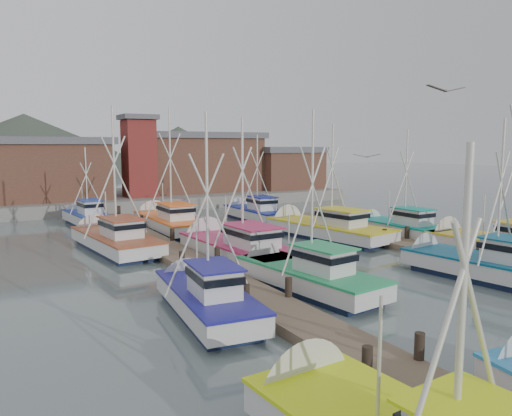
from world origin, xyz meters
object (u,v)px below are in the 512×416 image
lookout_tower (139,155)px  boat_8 (235,248)px  boat_12 (168,221)px  boat_4 (301,275)px

lookout_tower → boat_8: lookout_tower is taller
boat_12 → lookout_tower: bearing=81.5°
boat_4 → boat_8: 6.90m
boat_4 → boat_12: 18.61m
boat_4 → lookout_tower: bearing=78.5°
boat_12 → boat_4: bearing=-90.8°
lookout_tower → boat_12: size_ratio=0.82×
lookout_tower → boat_12: lookout_tower is taller
boat_4 → boat_12: (0.12, 18.61, 0.01)m
boat_8 → boat_4: bearing=-94.0°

